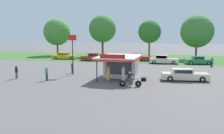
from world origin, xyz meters
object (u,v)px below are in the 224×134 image
at_px(gas_pump_nearside, 108,74).
at_px(bystander_standing_back_lot, 72,68).
at_px(bystander_chatting_near_pumps, 16,72).
at_px(parked_car_back_row_centre_left, 138,57).
at_px(spare_tire_stack, 144,79).
at_px(parked_car_second_row_spare, 93,57).
at_px(parked_car_back_row_right, 64,56).
at_px(motorcycle_with_rider, 130,80).
at_px(bystander_leaning_by_kiosk, 212,62).
at_px(parked_car_back_row_centre_right, 198,61).
at_px(gas_pump_offside, 123,74).
at_px(bystander_admiring_sedan, 47,74).
at_px(parked_car_back_row_left, 163,60).
at_px(featured_classic_sedan, 184,75).
at_px(roadside_pole_sign, 73,48).

xyz_separation_m(gas_pump_nearside, bystander_standing_back_lot, (-6.37, 4.04, -0.03)).
bearing_deg(gas_pump_nearside, bystander_chatting_near_pumps, -172.49).
xyz_separation_m(parked_car_back_row_centre_left, spare_tire_stack, (3.88, -21.95, -0.52)).
xyz_separation_m(parked_car_second_row_spare, parked_car_back_row_right, (-7.54, 1.57, -0.05)).
height_order(motorcycle_with_rider, parked_car_second_row_spare, parked_car_second_row_spare).
bearing_deg(bystander_leaning_by_kiosk, parked_car_back_row_centre_right, 117.38).
distance_m(gas_pump_offside, bystander_admiring_sedan, 8.84).
height_order(bystander_chatting_near_pumps, bystander_leaning_by_kiosk, bystander_leaning_by_kiosk).
bearing_deg(bystander_standing_back_lot, bystander_chatting_near_pumps, -131.27).
height_order(motorcycle_with_rider, parked_car_back_row_right, motorcycle_with_rider).
bearing_deg(parked_car_back_row_right, gas_pump_offside, -50.34).
distance_m(bystander_chatting_near_pumps, bystander_admiring_sedan, 4.29).
height_order(parked_car_back_row_centre_right, bystander_chatting_near_pumps, bystander_chatting_near_pumps).
distance_m(parked_car_second_row_spare, spare_tire_stack, 23.67).
distance_m(parked_car_second_row_spare, parked_car_back_row_left, 14.75).
bearing_deg(parked_car_back_row_right, featured_classic_sedan, -38.19).
bearing_deg(motorcycle_with_rider, bystander_leaning_by_kiosk, 60.48).
bearing_deg(parked_car_back_row_centre_left, bystander_leaning_by_kiosk, -26.37).
xyz_separation_m(parked_car_second_row_spare, roadside_pole_sign, (3.47, -17.84, 2.84)).
xyz_separation_m(bystander_admiring_sedan, bystander_leaning_by_kiosk, (20.49, 18.05, 0.01)).
relative_size(featured_classic_sedan, spare_tire_stack, 9.32).
relative_size(bystander_standing_back_lot, bystander_chatting_near_pumps, 0.99).
relative_size(parked_car_second_row_spare, parked_car_back_row_left, 1.01).
relative_size(motorcycle_with_rider, bystander_leaning_by_kiosk, 1.40).
bearing_deg(gas_pump_offside, parked_car_second_row_spare, 117.83).
height_order(featured_classic_sedan, bystander_leaning_by_kiosk, bystander_leaning_by_kiosk).
height_order(motorcycle_with_rider, bystander_standing_back_lot, motorcycle_with_rider).
xyz_separation_m(gas_pump_offside, parked_car_back_row_centre_right, (10.06, 19.71, -0.16)).
distance_m(featured_classic_sedan, parked_car_back_row_centre_left, 22.20).
distance_m(parked_car_second_row_spare, parked_car_back_row_right, 7.70).
xyz_separation_m(parked_car_back_row_right, parked_car_back_row_left, (22.18, -3.27, 0.04)).
distance_m(bystander_admiring_sedan, spare_tire_stack, 11.24).
relative_size(gas_pump_offside, parked_car_back_row_centre_left, 0.33).
relative_size(parked_car_back_row_centre_left, bystander_admiring_sedan, 3.54).
height_order(bystander_standing_back_lot, bystander_chatting_near_pumps, bystander_chatting_near_pumps).
bearing_deg(bystander_leaning_by_kiosk, bystander_admiring_sedan, -138.62).
bearing_deg(bystander_leaning_by_kiosk, motorcycle_with_rider, -119.52).
bearing_deg(spare_tire_stack, gas_pump_offside, -154.88).
bearing_deg(bystander_admiring_sedan, gas_pump_offside, 11.46).
distance_m(gas_pump_nearside, bystander_admiring_sedan, 7.14).
height_order(motorcycle_with_rider, parked_car_back_row_left, parked_car_back_row_left).
distance_m(motorcycle_with_rider, parked_car_back_row_centre_right, 23.83).
height_order(motorcycle_with_rider, bystander_chatting_near_pumps, motorcycle_with_rider).
height_order(parked_car_back_row_left, bystander_admiring_sedan, parked_car_back_row_left).
relative_size(parked_car_back_row_centre_left, bystander_standing_back_lot, 3.61).
relative_size(gas_pump_offside, parked_car_second_row_spare, 0.34).
bearing_deg(gas_pump_offside, parked_car_back_row_centre_left, 94.16).
bearing_deg(parked_car_back_row_centre_left, parked_car_back_row_centre_right, -15.61).
distance_m(gas_pump_nearside, parked_car_back_row_centre_right, 22.97).
height_order(parked_car_back_row_centre_left, parked_car_back_row_right, parked_car_back_row_centre_left).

